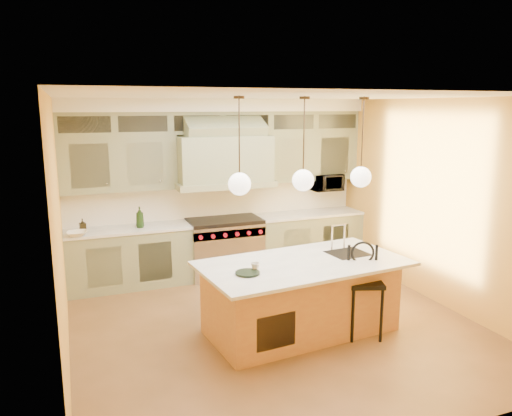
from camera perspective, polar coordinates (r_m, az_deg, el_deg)
name	(u,v)px	position (r m, az deg, el deg)	size (l,w,h in m)	color
floor	(275,325)	(6.64, 2.18, -13.26)	(5.00, 5.00, 0.00)	brown
ceiling	(277,96)	(6.03, 2.39, 12.64)	(5.00, 5.00, 0.00)	white
wall_back	(218,186)	(8.48, -4.42, 2.48)	(5.00, 5.00, 0.00)	gold
wall_front	(403,281)	(4.08, 16.43, -8.02)	(5.00, 5.00, 0.00)	gold
wall_left	(59,235)	(5.69, -21.55, -2.84)	(5.00, 5.00, 0.00)	gold
wall_right	(438,202)	(7.50, 20.10, 0.60)	(5.00, 5.00, 0.00)	gold
back_cabinetry	(222,190)	(8.24, -3.88, 2.07)	(5.00, 0.77, 2.90)	gray
range	(225,247)	(8.36, -3.61, -4.42)	(1.20, 0.74, 0.96)	silver
kitchen_island	(301,295)	(6.34, 5.20, -9.90)	(2.64, 1.57, 1.35)	#B06D3E
counter_stool	(364,284)	(6.28, 12.27, -8.48)	(0.52, 0.52, 1.16)	black
microwave	(326,182)	(9.01, 8.03, 2.93)	(0.54, 0.37, 0.30)	black
oil_bottle_a	(140,217)	(7.90, -13.14, -1.04)	(0.13, 0.13, 0.33)	#173213
oil_bottle_b	(83,225)	(7.88, -19.20, -1.88)	(0.09, 0.09, 0.20)	black
fruit_bowl	(77,234)	(7.67, -19.78, -2.78)	(0.29, 0.29, 0.07)	white
cup	(255,267)	(5.79, -0.08, -6.74)	(0.10, 0.10, 0.10)	silver
pendant_left	(240,181)	(5.65, -1.89, 3.05)	(0.26, 0.26, 1.11)	#2D2319
pendant_center	(303,178)	(5.96, 5.40, 3.45)	(0.26, 0.26, 1.11)	#2D2319
pendant_right	(361,175)	(6.35, 11.90, 3.75)	(0.26, 0.26, 1.11)	#2D2319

